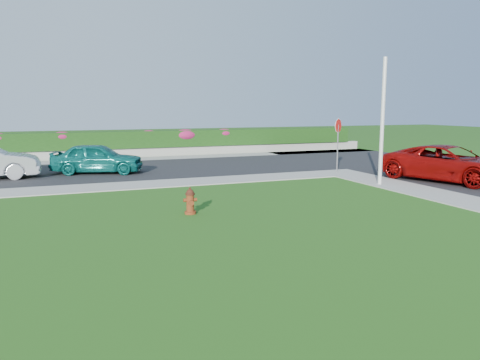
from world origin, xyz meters
name	(u,v)px	position (x,y,z in m)	size (l,w,h in m)	color
ground	(309,230)	(0.00, 0.00, 0.00)	(120.00, 120.00, 0.00)	black
street_far	(83,172)	(-5.00, 14.00, 0.02)	(26.00, 8.00, 0.04)	black
sidewalk_far	(64,189)	(-6.00, 9.00, 0.02)	(24.00, 2.00, 0.04)	gray
curb_corner	(341,173)	(7.00, 9.00, 0.02)	(2.00, 2.00, 0.04)	gray
sidewalk_beyond	(144,159)	(-1.00, 19.00, 0.02)	(34.00, 2.00, 0.04)	gray
retaining_wall	(140,152)	(-1.00, 20.50, 0.30)	(34.00, 0.40, 0.60)	gray
hedge	(140,139)	(-1.00, 20.60, 1.15)	(32.00, 0.90, 1.10)	black
fire_hydrant	(190,201)	(-2.44, 3.06, 0.39)	(0.42, 0.40, 0.83)	#591F0D
suv_red	(450,163)	(9.78, 4.88, 0.83)	(2.61, 5.66, 1.57)	maroon
sedan_teal	(97,158)	(-4.32, 13.20, 0.78)	(1.76, 4.37, 1.49)	#0C605B
utility_pole	(382,122)	(6.49, 5.38, 2.64)	(0.16, 0.16, 5.28)	silver
stop_sign	(338,132)	(6.90, 9.26, 2.03)	(0.64, 0.40, 2.72)	slate
flower_clump_c	(62,136)	(-5.77, 20.50, 1.46)	(1.21, 0.78, 0.61)	#BA1F5C
flower_clump_d	(149,134)	(-0.40, 20.50, 1.48)	(1.08, 0.70, 0.54)	#BA1F5C
flower_clump_e	(186,135)	(2.10, 20.50, 1.39)	(1.57, 1.01, 0.78)	#BA1F5C
flower_clump_f	(224,133)	(4.91, 20.50, 1.46)	(1.23, 0.79, 0.62)	#BA1F5C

